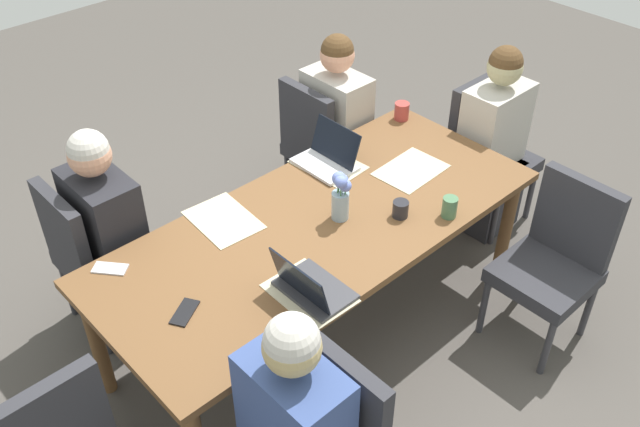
{
  "coord_description": "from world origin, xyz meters",
  "views": [
    {
      "loc": [
        -1.76,
        -1.89,
        2.79
      ],
      "look_at": [
        0.0,
        0.0,
        0.77
      ],
      "focal_mm": 39.11,
      "sensor_mm": 36.0,
      "label": 1
    }
  ],
  "objects_px": {
    "person_far_right_near": "(112,247)",
    "coffee_mug_near_right": "(400,209)",
    "chair_head_right_left_mid": "(485,146)",
    "coffee_mug_centre_left": "(402,111)",
    "person_far_left_near": "(336,137)",
    "chair_far_right_near": "(93,252)",
    "flower_vase": "(341,194)",
    "phone_black": "(185,312)",
    "laptop_near_left_far": "(310,287)",
    "laptop_far_left_near": "(328,158)",
    "person_head_right_left_mid": "(490,151)",
    "dining_table": "(320,233)",
    "chair_far_left_near": "(320,142)",
    "chair_near_right_far": "(556,256)",
    "phone_silver": "(110,269)",
    "coffee_mug_near_left": "(450,207)"
  },
  "relations": [
    {
      "from": "chair_far_right_near",
      "to": "laptop_near_left_far",
      "type": "xyz_separation_m",
      "value": [
        0.44,
        -1.13,
        0.27
      ]
    },
    {
      "from": "coffee_mug_near_left",
      "to": "coffee_mug_near_right",
      "type": "height_order",
      "value": "coffee_mug_near_left"
    },
    {
      "from": "person_head_right_left_mid",
      "to": "flower_vase",
      "type": "relative_size",
      "value": 4.72
    },
    {
      "from": "coffee_mug_centre_left",
      "to": "coffee_mug_near_left",
      "type": "bearing_deg",
      "value": -124.11
    },
    {
      "from": "person_far_right_near",
      "to": "laptop_near_left_far",
      "type": "distance_m",
      "value": 1.16
    },
    {
      "from": "chair_head_right_left_mid",
      "to": "coffee_mug_near_right",
      "type": "bearing_deg",
      "value": -165.78
    },
    {
      "from": "coffee_mug_centre_left",
      "to": "chair_far_right_near",
      "type": "bearing_deg",
      "value": 167.1
    },
    {
      "from": "laptop_near_left_far",
      "to": "phone_black",
      "type": "relative_size",
      "value": 2.13
    },
    {
      "from": "flower_vase",
      "to": "coffee_mug_near_left",
      "type": "height_order",
      "value": "flower_vase"
    },
    {
      "from": "coffee_mug_centre_left",
      "to": "phone_silver",
      "type": "bearing_deg",
      "value": 179.98
    },
    {
      "from": "person_far_left_near",
      "to": "chair_head_right_left_mid",
      "type": "xyz_separation_m",
      "value": [
        0.63,
        -0.66,
        -0.03
      ]
    },
    {
      "from": "coffee_mug_near_left",
      "to": "coffee_mug_centre_left",
      "type": "bearing_deg",
      "value": 55.89
    },
    {
      "from": "coffee_mug_near_right",
      "to": "person_far_right_near",
      "type": "bearing_deg",
      "value": 137.21
    },
    {
      "from": "coffee_mug_near_left",
      "to": "phone_black",
      "type": "height_order",
      "value": "coffee_mug_near_left"
    },
    {
      "from": "chair_far_left_near",
      "to": "laptop_near_left_far",
      "type": "bearing_deg",
      "value": -134.51
    },
    {
      "from": "phone_silver",
      "to": "chair_far_left_near",
      "type": "bearing_deg",
      "value": -115.89
    },
    {
      "from": "flower_vase",
      "to": "coffee_mug_centre_left",
      "type": "height_order",
      "value": "flower_vase"
    },
    {
      "from": "flower_vase",
      "to": "coffee_mug_near_right",
      "type": "relative_size",
      "value": 3.06
    },
    {
      "from": "person_head_right_left_mid",
      "to": "coffee_mug_near_right",
      "type": "bearing_deg",
      "value": -168.84
    },
    {
      "from": "laptop_far_left_near",
      "to": "person_head_right_left_mid",
      "type": "bearing_deg",
      "value": -18.97
    },
    {
      "from": "chair_near_right_far",
      "to": "phone_silver",
      "type": "relative_size",
      "value": 6.0
    },
    {
      "from": "chair_far_left_near",
      "to": "person_head_right_left_mid",
      "type": "height_order",
      "value": "person_head_right_left_mid"
    },
    {
      "from": "chair_far_right_near",
      "to": "flower_vase",
      "type": "xyz_separation_m",
      "value": [
        0.9,
        -0.84,
        0.36
      ]
    },
    {
      "from": "person_far_right_near",
      "to": "chair_far_left_near",
      "type": "bearing_deg",
      "value": 1.61
    },
    {
      "from": "chair_head_right_left_mid",
      "to": "person_far_right_near",
      "type": "height_order",
      "value": "person_far_right_near"
    },
    {
      "from": "laptop_near_left_far",
      "to": "coffee_mug_near_right",
      "type": "distance_m",
      "value": 0.69
    },
    {
      "from": "dining_table",
      "to": "person_head_right_left_mid",
      "type": "relative_size",
      "value": 1.87
    },
    {
      "from": "chair_head_right_left_mid",
      "to": "flower_vase",
      "type": "bearing_deg",
      "value": -175.88
    },
    {
      "from": "person_far_right_near",
      "to": "phone_black",
      "type": "bearing_deg",
      "value": -95.69
    },
    {
      "from": "laptop_near_left_far",
      "to": "coffee_mug_near_right",
      "type": "relative_size",
      "value": 3.87
    },
    {
      "from": "person_far_right_near",
      "to": "coffee_mug_near_right",
      "type": "bearing_deg",
      "value": -42.79
    },
    {
      "from": "coffee_mug_centre_left",
      "to": "phone_silver",
      "type": "relative_size",
      "value": 0.68
    },
    {
      "from": "dining_table",
      "to": "person_far_right_near",
      "type": "bearing_deg",
      "value": 134.75
    },
    {
      "from": "person_head_right_left_mid",
      "to": "coffee_mug_centre_left",
      "type": "distance_m",
      "value": 0.6
    },
    {
      "from": "dining_table",
      "to": "coffee_mug_centre_left",
      "type": "bearing_deg",
      "value": 20.85
    },
    {
      "from": "laptop_near_left_far",
      "to": "laptop_far_left_near",
      "type": "height_order",
      "value": "laptop_near_left_far"
    },
    {
      "from": "dining_table",
      "to": "flower_vase",
      "type": "xyz_separation_m",
      "value": [
        0.09,
        -0.04,
        0.21
      ]
    },
    {
      "from": "coffee_mug_near_right",
      "to": "laptop_near_left_far",
      "type": "bearing_deg",
      "value": -171.3
    },
    {
      "from": "chair_head_right_left_mid",
      "to": "person_far_right_near",
      "type": "relative_size",
      "value": 0.75
    },
    {
      "from": "coffee_mug_centre_left",
      "to": "person_far_left_near",
      "type": "bearing_deg",
      "value": 121.09
    },
    {
      "from": "chair_far_right_near",
      "to": "coffee_mug_near_left",
      "type": "relative_size",
      "value": 8.51
    },
    {
      "from": "chair_head_right_left_mid",
      "to": "phone_silver",
      "type": "xyz_separation_m",
      "value": [
        -2.33,
        0.33,
        0.22
      ]
    },
    {
      "from": "dining_table",
      "to": "chair_far_left_near",
      "type": "height_order",
      "value": "chair_far_left_near"
    },
    {
      "from": "laptop_far_left_near",
      "to": "chair_head_right_left_mid",
      "type": "bearing_deg",
      "value": -14.28
    },
    {
      "from": "person_far_right_near",
      "to": "coffee_mug_near_right",
      "type": "xyz_separation_m",
      "value": [
        1.05,
        -0.97,
        0.24
      ]
    },
    {
      "from": "chair_far_right_near",
      "to": "flower_vase",
      "type": "bearing_deg",
      "value": -43.01
    },
    {
      "from": "chair_far_right_near",
      "to": "coffee_mug_near_right",
      "type": "distance_m",
      "value": 1.54
    },
    {
      "from": "chair_far_right_near",
      "to": "flower_vase",
      "type": "distance_m",
      "value": 1.28
    },
    {
      "from": "chair_far_right_near",
      "to": "flower_vase",
      "type": "relative_size",
      "value": 3.56
    },
    {
      "from": "flower_vase",
      "to": "phone_silver",
      "type": "bearing_deg",
      "value": 156.85
    }
  ]
}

